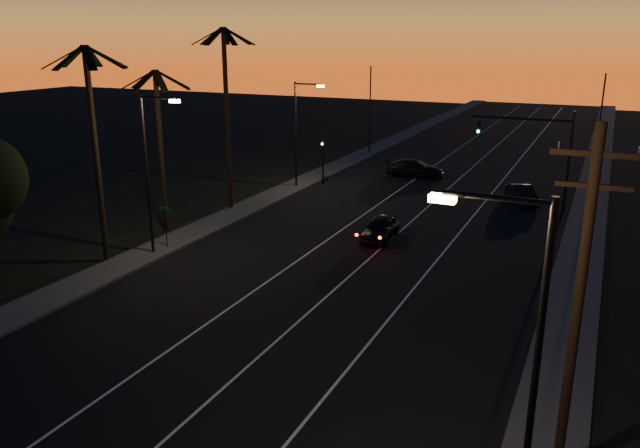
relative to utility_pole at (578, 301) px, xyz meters
The scene contains 21 objects.
road 23.72m from the utility_pole, 120.11° to the left, with size 20.00×170.00×0.01m, color black.
sidewalk_left 30.78m from the utility_pole, 138.74° to the left, with size 2.40×170.00×0.16m, color #3A3B38.
sidewalk_right 20.68m from the utility_pole, 91.15° to the left, with size 2.40×170.00×0.16m, color #3A3B38.
lane_stripe_left 25.32m from the utility_pole, 126.13° to the left, with size 0.12×160.00×0.01m, color silver.
lane_stripe_mid 23.48m from the utility_pole, 119.03° to the left, with size 0.12×160.00×0.01m, color silver.
lane_stripe_right 22.04m from the utility_pole, 110.81° to the left, with size 0.12×160.00×0.01m, color silver.
palm_near 25.55m from the utility_pole, 161.71° to the left, with size 4.25×4.16×11.53m.
palm_mid 28.49m from the utility_pole, 150.55° to the left, with size 4.25×4.16×10.03m.
palm_far 31.17m from the utility_pole, 139.96° to the left, with size 4.25×4.16×12.53m.
streetlight_left_near 24.44m from the utility_pole, 155.85° to the left, with size 2.55×0.26×9.00m.
streetlight_left_far 35.79m from the utility_pole, 128.52° to the left, with size 2.55×0.26×8.50m.
streetlight_right_near 4.10m from the utility_pole, 102.67° to the right, with size 2.55×0.26×9.00m.
street_sign 25.22m from the utility_pole, 153.85° to the left, with size 0.70×0.06×2.60m.
utility_pole is the anchor object (origin of this frame).
signal_mast 30.33m from the utility_pole, 98.47° to the left, with size 7.10×0.41×7.00m.
signal_post 36.74m from the utility_pole, 125.13° to the left, with size 0.28×0.37×4.20m.
far_pole_left 50.36m from the utility_pole, 116.67° to the left, with size 0.14×0.14×9.00m, color black.
far_pole_right 42.01m from the utility_pole, 90.82° to the left, with size 0.14×0.14×9.00m, color black.
lead_car 21.95m from the utility_pole, 123.15° to the left, with size 1.85×4.65×1.40m.
right_car 31.14m from the utility_pole, 99.49° to the left, with size 3.01×4.31×1.35m.
cross_car 39.16m from the utility_pole, 112.56° to the left, with size 5.27×2.56×1.48m.
Camera 1 is at (11.77, -6.48, 11.98)m, focal length 35.00 mm.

